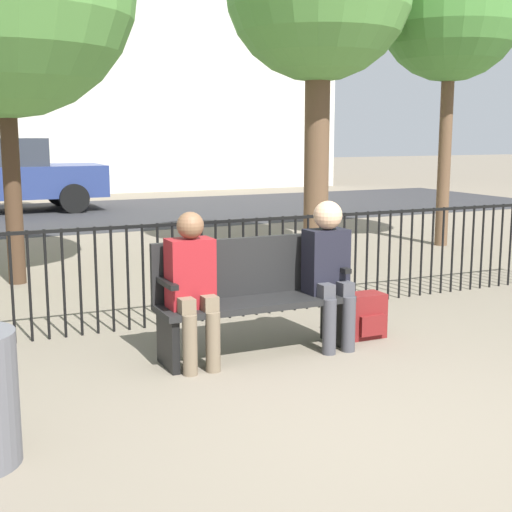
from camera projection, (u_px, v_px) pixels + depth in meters
ground_plane at (371, 431)px, 4.23m from camera, size 80.00×80.00×0.00m
park_bench at (252, 293)px, 5.65m from camera, size 1.58×0.45×0.92m
seated_person_0 at (193, 281)px, 5.28m from camera, size 0.34×0.39×1.17m
seated_person_1 at (329, 265)px, 5.77m from camera, size 0.34×0.39×1.21m
backpack at (364, 316)px, 6.13m from camera, size 0.34×0.26×0.39m
fence_railing at (202, 262)px, 6.59m from camera, size 9.01×0.03×0.95m
tree_2 at (451, 9)px, 10.57m from camera, size 2.17×2.17×4.66m
street_surface at (47, 216)px, 14.94m from camera, size 24.00×6.00×0.01m
parked_car_0 at (1, 174)px, 15.62m from camera, size 4.20×1.94×1.62m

